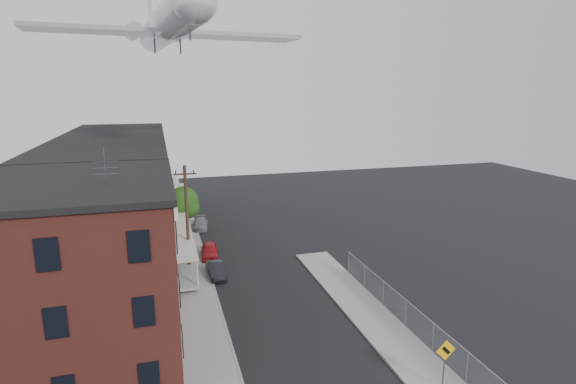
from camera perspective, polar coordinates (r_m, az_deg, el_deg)
name	(u,v)px	position (r m, az deg, el deg)	size (l,w,h in m)	color
sidewalk_left	(186,247)	(44.56, -12.78, -6.86)	(3.00, 62.00, 0.12)	gray
sidewalk_right	(376,322)	(31.00, 11.17, -15.88)	(3.00, 26.00, 0.12)	gray
curb_left	(202,246)	(44.64, -10.91, -6.72)	(0.15, 62.00, 0.14)	gray
curb_right	(356,325)	(30.42, 8.64, -16.35)	(0.15, 26.00, 0.14)	gray
corner_building	(80,272)	(27.18, -24.93, -9.25)	(10.31, 12.30, 12.15)	black
row_house_a	(101,224)	(36.12, -22.71, -3.77)	(11.98, 7.00, 10.30)	slate
row_house_b	(110,202)	(42.85, -21.72, -1.18)	(11.98, 7.00, 10.30)	gray
row_house_c	(116,186)	(49.66, -21.00, 0.70)	(11.98, 7.00, 10.30)	slate
row_house_d	(121,174)	(56.52, -20.45, 2.13)	(11.98, 7.00, 10.30)	gray
row_house_e	(125,165)	(63.41, -20.02, 3.24)	(11.98, 7.00, 10.30)	slate
chainlink_fence	(406,313)	(30.47, 14.73, -14.62)	(0.06, 18.06, 1.90)	gray
warning_sign	(445,357)	(25.00, 19.33, -19.13)	(1.10, 0.11, 2.80)	#515156
utility_pole	(187,218)	(37.44, -12.69, -3.23)	(1.80, 0.26, 9.00)	black
street_tree	(185,203)	(47.36, -13.00, -1.42)	(3.22, 3.20, 5.20)	black
car_near	(210,251)	(41.55, -9.91, -7.35)	(1.49, 3.70, 1.26)	#AE161D
car_mid	(216,270)	(37.40, -9.12, -9.75)	(1.21, 3.48, 1.15)	black
car_far	(200,224)	(50.14, -11.06, -3.98)	(1.52, 3.75, 1.09)	gray
airplane	(167,24)	(46.68, -15.11, 19.87)	(24.53, 28.01, 8.07)	silver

